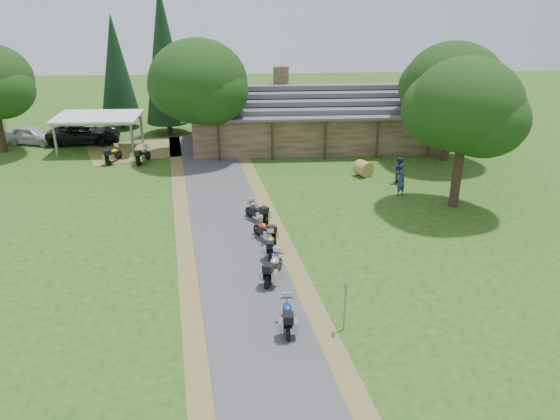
{
  "coord_description": "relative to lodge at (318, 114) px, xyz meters",
  "views": [
    {
      "loc": [
        0.08,
        -20.17,
        12.85
      ],
      "look_at": [
        1.73,
        6.04,
        1.6
      ],
      "focal_mm": 35.0,
      "sensor_mm": 36.0,
      "label": 1
    }
  ],
  "objects": [
    {
      "name": "motorcycle_row_d",
      "position": [
        -5.1,
        -18.24,
        -1.84
      ],
      "size": [
        1.42,
        1.82,
        1.22
      ],
      "primitive_type": null,
      "rotation": [
        0.0,
        0.0,
        2.12
      ],
      "color": "#B53B16",
      "rests_on": "ground"
    },
    {
      "name": "motorcycle_carport_a",
      "position": [
        -15.93,
        -4.3,
        -1.81
      ],
      "size": [
        1.21,
        1.96,
        1.28
      ],
      "primitive_type": null,
      "rotation": [
        0.0,
        0.0,
        1.22
      ],
      "color": "#EBD300",
      "rests_on": "ground"
    },
    {
      "name": "lodge",
      "position": [
        0.0,
        0.0,
        0.0
      ],
      "size": [
        21.4,
        9.4,
        4.9
      ],
      "primitive_type": null,
      "color": "brown",
      "rests_on": "ground"
    },
    {
      "name": "cedar_far",
      "position": [
        -17.35,
        6.15,
        2.57
      ],
      "size": [
        3.52,
        3.52,
        10.05
      ],
      "primitive_type": "cone",
      "color": "black",
      "rests_on": "ground"
    },
    {
      "name": "motorcycle_row_b",
      "position": [
        -4.85,
        -22.35,
        -1.77
      ],
      "size": [
        1.31,
        2.09,
        1.36
      ],
      "primitive_type": null,
      "rotation": [
        0.0,
        0.0,
        1.21
      ],
      "color": "#A4A8AD",
      "rests_on": "ground"
    },
    {
      "name": "cedar_near",
      "position": [
        -12.75,
        3.93,
        3.83
      ],
      "size": [
        3.83,
        3.83,
        12.55
      ],
      "primitive_type": "cone",
      "color": "black",
      "rests_on": "ground"
    },
    {
      "name": "motorcycle_row_a",
      "position": [
        -4.49,
        -26.15,
        -1.8
      ],
      "size": [
        0.67,
        1.91,
        1.29
      ],
      "primitive_type": null,
      "rotation": [
        0.0,
        0.0,
        1.54
      ],
      "color": "navy",
      "rests_on": "ground"
    },
    {
      "name": "person_c",
      "position": [
        4.36,
        -9.94,
        -1.44
      ],
      "size": [
        0.54,
        0.66,
        2.03
      ],
      "primitive_type": "imported",
      "rotation": [
        0.0,
        0.0,
        4.46
      ],
      "color": "navy",
      "rests_on": "ground"
    },
    {
      "name": "ground",
      "position": [
        -6.0,
        -24.0,
        -2.45
      ],
      "size": [
        120.0,
        120.0,
        0.0
      ],
      "primitive_type": "plane",
      "color": "#234814",
      "rests_on": "ground"
    },
    {
      "name": "person_a",
      "position": [
        3.76,
        -12.3,
        -1.45
      ],
      "size": [
        0.68,
        0.59,
        2.01
      ],
      "primitive_type": "imported",
      "rotation": [
        0.0,
        0.0,
        3.51
      ],
      "color": "navy",
      "rests_on": "ground"
    },
    {
      "name": "sign_post",
      "position": [
        -2.28,
        -26.39,
        -1.36
      ],
      "size": [
        0.39,
        0.07,
        2.18
      ],
      "primitive_type": null,
      "color": "gray",
      "rests_on": "ground"
    },
    {
      "name": "hay_bale",
      "position": [
        2.15,
        -8.51,
        -1.91
      ],
      "size": [
        1.43,
        1.4,
        1.08
      ],
      "primitive_type": "cylinder",
      "rotation": [
        1.57,
        0.0,
        0.52
      ],
      "color": "olive",
      "rests_on": "ground"
    },
    {
      "name": "oak_lodge_right",
      "position": [
        9.07,
        -5.34,
        2.16
      ],
      "size": [
        7.15,
        7.15,
        9.22
      ],
      "primitive_type": null,
      "color": "black",
      "rests_on": "ground"
    },
    {
      "name": "person_b",
      "position": [
        4.21,
        -9.97,
        -1.39
      ],
      "size": [
        0.69,
        0.57,
        2.12
      ],
      "primitive_type": "imported",
      "rotation": [
        0.0,
        0.0,
        2.89
      ],
      "color": "navy",
      "rests_on": "ground"
    },
    {
      "name": "driveway",
      "position": [
        -6.5,
        -20.0,
        -2.45
      ],
      "size": [
        51.95,
        51.95,
        0.0
      ],
      "primitive_type": "plane",
      "rotation": [
        0.0,
        0.0,
        0.14
      ],
      "color": "#48484A",
      "rests_on": "ground"
    },
    {
      "name": "motorcycle_row_c",
      "position": [
        -4.87,
        -19.88,
        -1.87
      ],
      "size": [
        0.68,
        1.74,
        1.17
      ],
      "primitive_type": null,
      "rotation": [
        0.0,
        0.0,
        1.5
      ],
      "color": "gold",
      "rests_on": "ground"
    },
    {
      "name": "motorcycle_carport_b",
      "position": [
        -13.68,
        -4.57,
        -1.8
      ],
      "size": [
        1.15,
        1.98,
        1.29
      ],
      "primitive_type": null,
      "rotation": [
        0.0,
        0.0,
        1.27
      ],
      "color": "slate",
      "rests_on": "ground"
    },
    {
      "name": "car_white_sedan",
      "position": [
        -23.77,
        1.17,
        -1.53
      ],
      "size": [
        3.67,
        5.95,
        1.85
      ],
      "primitive_type": "imported",
      "rotation": [
        0.0,
        0.0,
        1.31
      ],
      "color": "silver",
      "rests_on": "ground"
    },
    {
      "name": "motorcycle_row_e",
      "position": [
        -5.46,
        -15.77,
        -1.83
      ],
      "size": [
        1.53,
        1.83,
        1.25
      ],
      "primitive_type": null,
      "rotation": [
        0.0,
        0.0,
        2.18
      ],
      "color": "black",
      "rests_on": "ground"
    },
    {
      "name": "oak_driveway",
      "position": [
        6.52,
        -14.27,
        2.54
      ],
      "size": [
        6.34,
        6.34,
        9.99
      ],
      "primitive_type": null,
      "color": "black",
      "rests_on": "ground"
    },
    {
      "name": "car_dark_suv",
      "position": [
        -19.45,
        1.04,
        -1.23
      ],
      "size": [
        2.88,
        6.44,
        2.44
      ],
      "primitive_type": "imported",
      "rotation": [
        0.0,
        0.0,
        1.6
      ],
      "color": "black",
      "rests_on": "ground"
    },
    {
      "name": "carport",
      "position": [
        -17.59,
        -1.01,
        -1.04
      ],
      "size": [
        6.57,
        4.44,
        2.81
      ],
      "primitive_type": null,
      "rotation": [
        0.0,
        0.0,
        -0.02
      ],
      "color": "white",
      "rests_on": "ground"
    },
    {
      "name": "oak_lodge_left",
      "position": [
        -9.42,
        -3.18,
        2.2
      ],
      "size": [
        7.3,
        7.3,
        9.3
      ],
      "primitive_type": null,
      "color": "black",
      "rests_on": "ground"
    }
  ]
}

